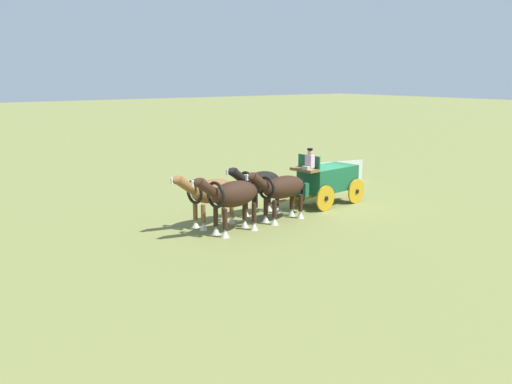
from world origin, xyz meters
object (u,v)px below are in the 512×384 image
Objects in this scene: show_wagon at (326,180)px; draft_horse_rear_near at (281,189)px; draft_horse_rear_off at (259,184)px; draft_horse_lead_near at (232,196)px; draft_horse_lead_off at (211,193)px.

show_wagon is 3.64m from draft_horse_rear_near.
draft_horse_rear_off is 0.97× the size of draft_horse_lead_near.
draft_horse_rear_off is at bearing -146.95° from draft_horse_lead_near.
draft_horse_lead_off is at bearing -83.23° from draft_horse_lead_near.
draft_horse_lead_off is (6.21, 0.04, 0.18)m from show_wagon.
draft_horse_lead_off reaches higher than draft_horse_rear_near.
draft_horse_rear_off reaches higher than draft_horse_rear_near.
show_wagon is 3.64m from draft_horse_rear_off.
draft_horse_rear_near is at bearing -173.60° from draft_horse_lead_near.
draft_horse_rear_off is at bearing -173.60° from draft_horse_lead_off.
draft_horse_lead_near is (2.57, 0.29, 0.09)m from draft_horse_rear_near.
show_wagon reaches higher than draft_horse_rear_off.
draft_horse_lead_near is at bearing 6.40° from draft_horse_rear_near.
draft_horse_lead_near reaches higher than draft_horse_rear_near.
show_wagon reaches higher than draft_horse_lead_near.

